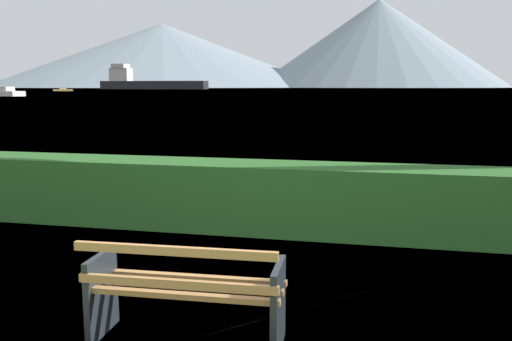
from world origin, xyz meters
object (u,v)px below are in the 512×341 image
at_px(park_bench, 185,292).
at_px(cargo_ship_large, 145,82).
at_px(fishing_boat_near, 6,93).
at_px(sailboat_mid, 63,90).

bearing_deg(park_bench, cargo_ship_large, 114.23).
height_order(cargo_ship_large, fishing_boat_near, cargo_ship_large).
bearing_deg(fishing_boat_near, park_bench, -51.95).
bearing_deg(park_bench, fishing_boat_near, 128.05).
bearing_deg(cargo_ship_large, fishing_boat_near, -73.48).
bearing_deg(sailboat_mid, cargo_ship_large, 97.62).
bearing_deg(cargo_ship_large, sailboat_mid, -82.38).
xyz_separation_m(park_bench, fishing_boat_near, (-67.22, 85.88, 0.22)).
distance_m(cargo_ship_large, fishing_boat_near, 194.16).
height_order(park_bench, sailboat_mid, sailboat_mid).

